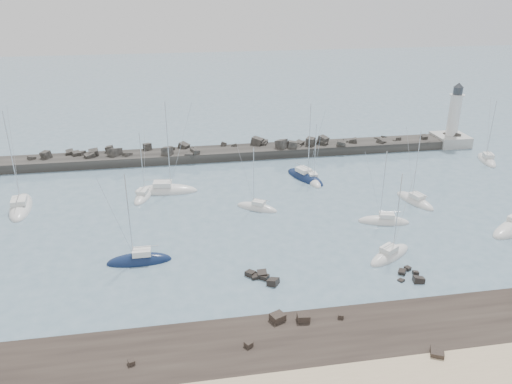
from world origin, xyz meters
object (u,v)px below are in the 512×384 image
(sailboat_3, at_px, (166,191))
(sailboat_5, at_px, (313,180))
(sailboat_0, at_px, (21,208))
(sailboat_6, at_px, (390,255))
(sailboat_11, at_px, (487,161))
(lighthouse, at_px, (451,131))
(sailboat_2, at_px, (144,196))
(sailboat_8, at_px, (384,222))
(sailboat_9, at_px, (415,201))
(sailboat_7, at_px, (305,178))
(sailboat_1, at_px, (139,261))
(sailboat_4, at_px, (257,208))

(sailboat_3, relative_size, sailboat_5, 1.46)
(sailboat_0, height_order, sailboat_6, sailboat_0)
(sailboat_3, bearing_deg, sailboat_11, 4.45)
(lighthouse, distance_m, sailboat_2, 69.29)
(sailboat_8, distance_m, sailboat_9, 10.34)
(sailboat_3, bearing_deg, sailboat_2, -157.17)
(sailboat_9, bearing_deg, sailboat_6, -125.47)
(lighthouse, distance_m, sailboat_3, 65.23)
(sailboat_0, bearing_deg, sailboat_7, 5.98)
(sailboat_2, bearing_deg, sailboat_7, 7.15)
(sailboat_5, bearing_deg, sailboat_7, 126.87)
(sailboat_1, relative_size, sailboat_7, 0.87)
(sailboat_2, bearing_deg, sailboat_4, -23.58)
(sailboat_0, relative_size, sailboat_8, 1.39)
(sailboat_8, height_order, sailboat_11, sailboat_11)
(sailboat_6, bearing_deg, sailboat_7, 97.59)
(sailboat_4, bearing_deg, sailboat_3, 146.62)
(sailboat_0, bearing_deg, sailboat_2, 4.20)
(sailboat_1, distance_m, sailboat_7, 38.69)
(sailboat_4, relative_size, sailboat_11, 0.84)
(sailboat_7, height_order, sailboat_9, sailboat_7)
(sailboat_3, distance_m, sailboat_8, 37.36)
(lighthouse, relative_size, sailboat_1, 1.08)
(sailboat_1, xyz_separation_m, sailboat_8, (36.45, 5.54, -0.02))
(lighthouse, bearing_deg, sailboat_5, -156.28)
(sailboat_1, xyz_separation_m, sailboat_4, (18.11, 13.66, -0.03))
(sailboat_1, bearing_deg, sailboat_8, 8.63)
(sailboat_9, xyz_separation_m, sailboat_11, (23.71, 16.43, 0.02))
(sailboat_1, xyz_separation_m, sailboat_2, (-0.22, 21.66, -0.03))
(sailboat_7, bearing_deg, sailboat_11, 4.30)
(sailboat_1, bearing_deg, lighthouse, 30.87)
(sailboat_3, xyz_separation_m, sailboat_5, (26.78, 0.62, -0.02))
(sailboat_6, xyz_separation_m, sailboat_8, (3.28, 9.76, -0.00))
(sailboat_0, xyz_separation_m, sailboat_11, (88.11, 8.07, 0.00))
(sailboat_0, bearing_deg, sailboat_1, -45.66)
(sailboat_4, xyz_separation_m, sailboat_7, (11.12, 11.69, 0.02))
(sailboat_6, bearing_deg, sailboat_2, 142.22)
(sailboat_6, height_order, sailboat_7, sailboat_7)
(sailboat_0, height_order, sailboat_3, sailboat_3)
(sailboat_5, relative_size, sailboat_9, 0.90)
(sailboat_1, height_order, sailboat_3, sailboat_3)
(sailboat_4, bearing_deg, sailboat_0, 170.17)
(sailboat_4, bearing_deg, sailboat_6, -49.89)
(sailboat_2, bearing_deg, sailboat_9, -12.32)
(lighthouse, distance_m, sailboat_9, 35.66)
(sailboat_3, xyz_separation_m, sailboat_8, (32.89, -17.71, -0.01))
(sailboat_4, xyz_separation_m, sailboat_9, (26.52, -1.80, 0.00))
(sailboat_2, relative_size, sailboat_3, 0.70)
(sailboat_0, distance_m, sailboat_3, 23.52)
(sailboat_4, bearing_deg, sailboat_5, 39.87)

